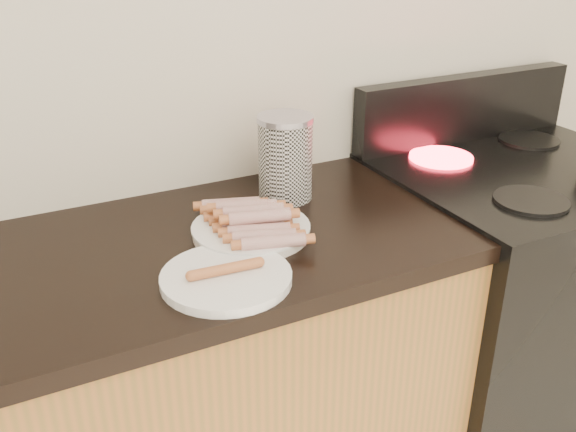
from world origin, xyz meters
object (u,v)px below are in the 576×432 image
main_plate (251,231)px  side_plate (226,278)px  mug (285,164)px  canister (285,158)px  stove (505,307)px

main_plate → side_plate: (-0.12, -0.16, 0.00)m
mug → side_plate: bearing=-129.1°
canister → stove: bearing=-12.4°
canister → mug: canister is taller
canister → mug: 0.11m
side_plate → mug: bearing=50.9°
stove → mug: 0.84m
canister → side_plate: bearing=-132.2°
side_plate → mug: size_ratio=2.54×
main_plate → mug: mug is taller
side_plate → mug: 0.52m
main_plate → side_plate: size_ratio=1.01×
stove → side_plate: (-0.96, -0.17, 0.45)m
canister → mug: bearing=64.3°
side_plate → main_plate: bearing=52.7°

